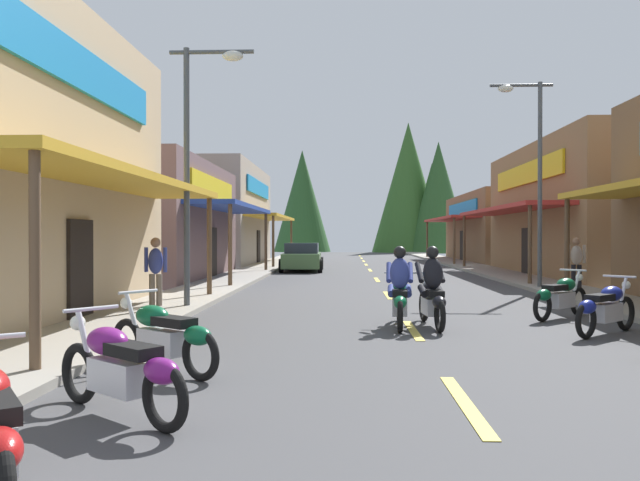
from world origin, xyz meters
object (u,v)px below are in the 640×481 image
motorcycle_parked_left_2 (163,335)px  rider_cruising_lead (400,293)px  streetlamp_right (531,157)px  motorcycle_parked_left_1 (120,368)px  pedestrian_by_shop (576,260)px  motorcycle_parked_right_5 (560,296)px  motorcycle_parked_right_4 (606,307)px  parked_car_curbside (302,257)px  rider_cruising_trailing (432,293)px  streetlamp_left (199,140)px  pedestrian_browsing (156,268)px

motorcycle_parked_left_2 → rider_cruising_lead: rider_cruising_lead is taller
streetlamp_right → motorcycle_parked_left_1: bearing=-119.7°
rider_cruising_lead → pedestrian_by_shop: size_ratio=1.26×
motorcycle_parked_right_5 → streetlamp_right: bearing=35.7°
motorcycle_parked_right_4 → motorcycle_parked_right_5: bearing=49.6°
rider_cruising_lead → streetlamp_right: bearing=-26.6°
motorcycle_parked_left_2 → parked_car_curbside: 22.94m
motorcycle_parked_left_1 → rider_cruising_trailing: rider_cruising_trailing is taller
streetlamp_right → rider_cruising_trailing: streetlamp_right is taller
motorcycle_parked_left_2 → streetlamp_right: bearing=-87.8°
motorcycle_parked_right_5 → streetlamp_left: bearing=128.9°
rider_cruising_trailing → parked_car_curbside: 19.16m
motorcycle_parked_right_5 → rider_cruising_lead: (-3.52, -1.34, 0.17)m
streetlamp_left → motorcycle_parked_right_4: streetlamp_left is taller
motorcycle_parked_right_5 → pedestrian_by_shop: pedestrian_by_shop is taller
motorcycle_parked_left_1 → motorcycle_parked_left_2: (-0.16, 1.95, 0.00)m
parked_car_curbside → pedestrian_browsing: bearing=170.8°
motorcycle_parked_left_1 → pedestrian_browsing: size_ratio=1.01×
streetlamp_right → motorcycle_parked_right_4: size_ratio=4.07×
streetlamp_right → parked_car_curbside: (-8.14, 10.53, -3.62)m
parked_car_curbside → rider_cruising_trailing: bearing=-169.7°
motorcycle_parked_left_1 → rider_cruising_lead: rider_cruising_lead is taller
motorcycle_parked_right_5 → rider_cruising_trailing: 3.19m
motorcycle_parked_right_4 → rider_cruising_lead: bearing=125.4°
pedestrian_by_shop → motorcycle_parked_left_1: bearing=-34.6°
motorcycle_parked_left_1 → motorcycle_parked_left_2: 1.96m
streetlamp_left → motorcycle_parked_right_5: (8.02, -1.19, -3.54)m
streetlamp_right → rider_cruising_lead: 10.30m
motorcycle_parked_right_5 → pedestrian_by_shop: (2.70, 6.48, 0.50)m
motorcycle_parked_right_5 → motorcycle_parked_left_2: 8.81m
motorcycle_parked_left_1 → pedestrian_browsing: pedestrian_browsing is taller
motorcycle_parked_left_2 → rider_cruising_trailing: size_ratio=0.83×
motorcycle_parked_right_4 → rider_cruising_trailing: size_ratio=0.77×
motorcycle_parked_left_2 → parked_car_curbside: bearing=-54.4°
rider_cruising_lead → parked_car_curbside: bearing=13.9°
motorcycle_parked_right_5 → motorcycle_parked_left_2: bearing=175.8°
motorcycle_parked_right_5 → motorcycle_parked_left_2: size_ratio=0.92×
motorcycle_parked_right_5 → parked_car_curbside: 18.71m
streetlamp_left → rider_cruising_lead: (4.51, -2.53, -3.37)m
motorcycle_parked_left_2 → pedestrian_browsing: pedestrian_browsing is taller
parked_car_curbside → streetlamp_left: bearing=174.2°
streetlamp_right → parked_car_curbside: streetlamp_right is taller
rider_cruising_lead → rider_cruising_trailing: (0.62, 0.02, 0.00)m
motorcycle_parked_left_1 → pedestrian_browsing: (-2.28, 8.51, 0.51)m
streetlamp_left → motorcycle_parked_left_1: bearing=-81.6°
streetlamp_right → rider_cruising_lead: bearing=-120.9°
motorcycle_parked_right_4 → rider_cruising_lead: size_ratio=0.77×
motorcycle_parked_right_5 → pedestrian_browsing: (-9.03, 1.08, 0.51)m
motorcycle_parked_right_4 → motorcycle_parked_right_5: 2.12m
motorcycle_parked_right_5 → parked_car_curbside: size_ratio=0.38×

